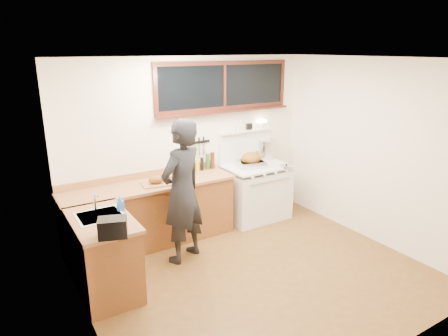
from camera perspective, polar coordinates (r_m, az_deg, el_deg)
ground_plane at (r=5.20m, az=4.60°, el=-14.79°), size 4.00×3.50×0.02m
room_shell at (r=4.56m, az=5.09°, el=3.29°), size 4.10×3.60×2.65m
counter_back at (r=5.79m, az=-10.41°, el=-6.42°), size 2.44×0.64×1.00m
counter_left at (r=4.84m, az=-16.83°, el=-11.80°), size 0.64×1.09×0.90m
sink_unit at (r=4.74m, az=-17.26°, el=-7.14°), size 0.50×0.45×0.37m
vintage_stove at (r=6.56m, az=4.52°, el=-3.25°), size 1.02×0.74×1.57m
back_window at (r=6.22m, az=0.12°, el=10.86°), size 2.32×0.13×0.77m
left_doorway at (r=3.47m, az=-17.18°, el=-11.91°), size 0.02×1.04×2.17m
knife_strip at (r=6.11m, az=-4.09°, el=3.54°), size 0.46×0.03×0.28m
man at (r=5.14m, az=-5.99°, el=-3.38°), size 0.81×0.69×1.89m
soap_bottle at (r=4.77m, az=-14.61°, el=-4.87°), size 0.10×0.10×0.18m
toaster at (r=4.16m, az=-15.60°, el=-8.19°), size 0.33×0.28×0.19m
cutting_board at (r=5.56m, az=-9.63°, el=-1.85°), size 0.42×0.34×0.14m
roast_turkey at (r=6.30m, az=3.90°, el=1.03°), size 0.47×0.39×0.24m
stockpot at (r=6.84m, az=6.10°, el=2.74°), size 0.41×0.41×0.31m
saucepan at (r=6.56m, az=3.19°, el=1.28°), size 0.18×0.28×0.11m
pot_lid at (r=6.40m, az=8.90°, el=0.31°), size 0.30×0.30×0.04m
coffee_tin at (r=6.04m, az=-4.96°, el=-0.04°), size 0.09×0.07×0.13m
pitcher at (r=5.95m, az=-6.28°, el=-0.14°), size 0.11×0.11×0.17m
bottle_cluster at (r=6.10m, az=-3.54°, el=0.74°), size 0.51×0.07×0.30m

